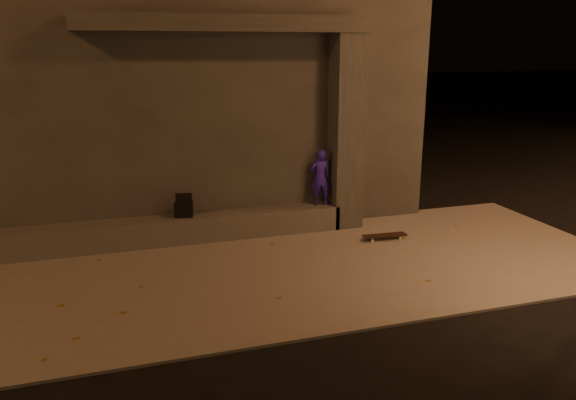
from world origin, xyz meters
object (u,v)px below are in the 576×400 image
object	(u,v)px
skateboarder	(320,177)
backpack	(184,208)
column	(346,133)
skateboard	(385,236)

from	to	relation	value
skateboarder	backpack	bearing A→B (deg)	8.36
column	backpack	bearing A→B (deg)	180.00
column	skateboarder	size ratio (longest dim) A/B	3.37
skateboarder	backpack	world-z (taller)	skateboarder
skateboarder	backpack	distance (m)	2.60
skateboarder	column	bearing A→B (deg)	-171.64
skateboarder	skateboard	size ratio (longest dim) A/B	1.31
skateboarder	backpack	size ratio (longest dim) A/B	2.36
backpack	skateboard	distance (m)	3.63
column	skateboard	world-z (taller)	column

